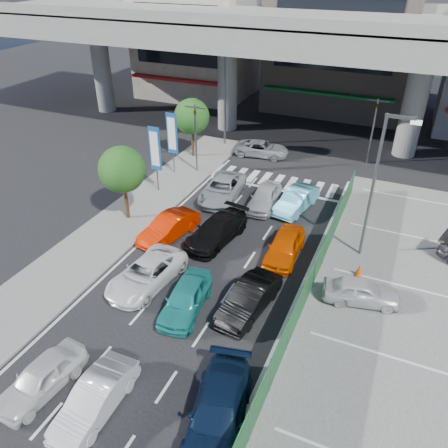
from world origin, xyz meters
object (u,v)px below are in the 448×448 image
at_px(signboard_far, 172,135).
at_px(tree_far, 192,117).
at_px(traffic_light_right, 376,115).
at_px(taxi_orange_right, 285,246).
at_px(traffic_light_left, 195,122).
at_px(taxi_teal_mid, 186,298).
at_px(sedan_black_mid, 217,230).
at_px(hatch_white_back_mid, 95,399).
at_px(traffic_cone, 359,270).
at_px(crossing_wagon_silver, 262,149).
at_px(wagon_silver_front_left, 222,189).
at_px(minivan_navy_back, 218,412).
at_px(parked_sedan_white, 361,291).
at_px(hatch_black_mid_right, 249,299).
at_px(street_lamp_right, 378,177).
at_px(sedan_white_front_mid, 264,197).
at_px(street_lamp_left, 227,90).
at_px(tree_near, 122,170).
at_px(kei_truck_front_right, 297,200).
at_px(taxi_orange_left, 169,227).
at_px(sedan_white_mid_left, 146,274).
at_px(van_white_back_left, 41,378).
at_px(signboard_near, 155,151).

height_order(signboard_far, tree_far, tree_far).
bearing_deg(traffic_light_right, taxi_orange_right, -98.70).
height_order(traffic_light_left, taxi_teal_mid, traffic_light_left).
bearing_deg(sedan_black_mid, hatch_white_back_mid, -77.53).
bearing_deg(traffic_cone, crossing_wagon_silver, 127.37).
xyz_separation_m(tree_far, wagon_silver_front_left, (5.10, -5.57, -2.70)).
height_order(minivan_navy_back, parked_sedan_white, minivan_navy_back).
xyz_separation_m(traffic_light_left, wagon_silver_front_left, (3.50, -3.07, -3.25)).
relative_size(hatch_white_back_mid, hatch_black_mid_right, 0.93).
distance_m(hatch_white_back_mid, parked_sedan_white, 12.59).
bearing_deg(taxi_orange_right, traffic_light_left, 137.95).
bearing_deg(street_lamp_right, sedan_white_front_mid, 156.55).
bearing_deg(sedan_white_front_mid, street_lamp_left, 123.48).
relative_size(wagon_silver_front_left, parked_sedan_white, 1.38).
bearing_deg(traffic_light_right, hatch_black_mid_right, -97.33).
height_order(tree_near, traffic_cone, tree_near).
bearing_deg(traffic_light_right, tree_near, -129.81).
xyz_separation_m(taxi_teal_mid, taxi_orange_right, (2.95, 5.90, 0.00)).
bearing_deg(wagon_silver_front_left, traffic_light_left, 132.63).
relative_size(taxi_teal_mid, kei_truck_front_right, 0.97).
xyz_separation_m(hatch_black_mid_right, crossing_wagon_silver, (-5.71, 17.69, -0.08)).
relative_size(tree_far, traffic_cone, 6.52).
distance_m(minivan_navy_back, taxi_orange_left, 12.44).
bearing_deg(street_lamp_right, kei_truck_front_right, 144.40).
height_order(taxi_teal_mid, kei_truck_front_right, same).
bearing_deg(wagon_silver_front_left, sedan_white_mid_left, -94.49).
bearing_deg(van_white_back_left, street_lamp_left, 104.26).
relative_size(taxi_orange_left, wagon_silver_front_left, 0.84).
bearing_deg(street_lamp_left, taxi_orange_right, -55.63).
height_order(street_lamp_left, van_white_back_left, street_lamp_left).
bearing_deg(signboard_far, traffic_light_right, 31.43).
xyz_separation_m(signboard_far, tree_far, (-0.20, 3.51, 0.32)).
bearing_deg(tree_near, crossing_wagon_silver, 71.88).
bearing_deg(hatch_white_back_mid, tree_far, 107.84).
bearing_deg(taxi_orange_right, van_white_back_left, -117.90).
bearing_deg(sedan_white_front_mid, crossing_wagon_silver, 107.98).
bearing_deg(signboard_near, traffic_light_right, 40.91).
height_order(street_lamp_left, taxi_orange_right, street_lamp_left).
distance_m(traffic_light_right, van_white_back_left, 28.37).
bearing_deg(tree_far, minivan_navy_back, -60.61).
distance_m(signboard_far, taxi_teal_mid, 15.24).
distance_m(hatch_black_mid_right, taxi_orange_right, 4.75).
distance_m(hatch_black_mid_right, sedan_white_front_mid, 10.02).
bearing_deg(traffic_cone, minivan_navy_back, -106.71).
bearing_deg(street_lamp_left, parked_sedan_white, -48.98).
xyz_separation_m(wagon_silver_front_left, kei_truck_front_right, (5.05, 0.52, 0.00)).
distance_m(taxi_teal_mid, taxi_orange_right, 6.60).
xyz_separation_m(street_lamp_right, parked_sedan_white, (0.46, -4.04, -4.09)).
distance_m(tree_far, taxi_orange_right, 15.42).
xyz_separation_m(tree_near, taxi_orange_right, (10.21, 0.05, -2.70)).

